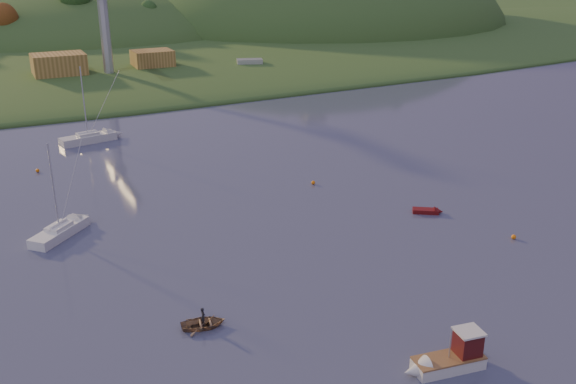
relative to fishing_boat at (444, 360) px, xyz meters
name	(u,v)px	position (x,y,z in m)	size (l,w,h in m)	color
far_shore	(40,31)	(-1.43, 224.94, -0.87)	(620.00, 220.00, 1.50)	#23461C
shore_slope	(69,57)	(-1.43, 159.94, -0.87)	(640.00, 150.00, 7.00)	#23461C
hill_center	(78,36)	(8.57, 204.94, -0.87)	(140.00, 120.00, 36.00)	#23461C
hill_right	(314,28)	(93.57, 189.94, -0.87)	(150.00, 130.00, 60.00)	#23461C
hillside_trees	(58,47)	(-1.43, 179.94, -0.87)	(280.00, 50.00, 32.00)	#17411A
wharf	(121,77)	(3.57, 116.94, 0.33)	(42.00, 16.00, 2.40)	slate
shed_west	(59,65)	(-9.43, 117.94, 3.93)	(11.00, 8.00, 4.80)	olive
shed_east	(153,59)	(11.57, 118.94, 3.53)	(9.00, 7.00, 4.00)	olive
dock_crane	(104,6)	(0.57, 113.33, 16.30)	(3.20, 28.00, 20.30)	#B7B7BC
fishing_boat	(444,360)	(0.00, 0.00, 0.00)	(6.40, 2.80, 3.95)	silver
sailboat_near	(59,231)	(-21.49, 36.50, -0.19)	(6.92, 6.77, 10.34)	white
sailboat_far	(88,138)	(-12.20, 71.21, -0.11)	(8.93, 4.19, 11.92)	silver
canoe	(203,323)	(-13.70, 13.14, -0.50)	(2.56, 3.59, 0.74)	#8A6B4C
paddler	(203,319)	(-13.70, 13.14, -0.11)	(0.56, 0.37, 1.53)	black
red_tender	(431,211)	(17.92, 23.95, -0.63)	(3.52, 2.90, 1.18)	#570C0D
work_vessel	(250,69)	(33.57, 112.94, 0.43)	(15.10, 9.21, 3.66)	slate
buoy_0	(514,237)	(21.21, 14.43, -0.62)	(0.50, 0.50, 0.50)	orange
buoy_1	(313,183)	(10.30, 38.51, -0.62)	(0.50, 0.50, 0.50)	orange
buoy_3	(38,170)	(-21.11, 59.61, -0.62)	(0.50, 0.50, 0.50)	orange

